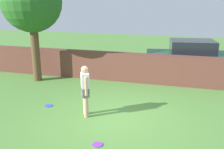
# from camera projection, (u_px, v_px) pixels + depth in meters

# --- Properties ---
(ground_plane) EXTENTS (40.00, 40.00, 0.00)m
(ground_plane) POSITION_uv_depth(u_px,v_px,m) (115.00, 118.00, 7.96)
(ground_plane) COLOR #568C3D
(brick_wall) EXTENTS (11.98, 0.50, 1.26)m
(brick_wall) POSITION_uv_depth(u_px,v_px,m) (105.00, 66.00, 11.78)
(brick_wall) COLOR brown
(brick_wall) RESTS_ON ground
(tree) EXTENTS (2.56, 2.56, 4.73)m
(tree) POSITION_uv_depth(u_px,v_px,m) (32.00, 3.00, 10.82)
(tree) COLOR brown
(tree) RESTS_ON ground
(person) EXTENTS (0.37, 0.48, 1.62)m
(person) POSITION_uv_depth(u_px,v_px,m) (85.00, 89.00, 7.91)
(person) COLOR tan
(person) RESTS_ON ground
(car) EXTENTS (4.40, 2.37, 1.72)m
(car) POSITION_uv_depth(u_px,v_px,m) (191.00, 58.00, 12.21)
(car) COLOR #0C4C2D
(car) RESTS_ON ground
(frisbee_purple) EXTENTS (0.27, 0.27, 0.02)m
(frisbee_purple) POSITION_uv_depth(u_px,v_px,m) (98.00, 145.00, 6.50)
(frisbee_purple) COLOR purple
(frisbee_purple) RESTS_ON ground
(frisbee_blue) EXTENTS (0.27, 0.27, 0.02)m
(frisbee_blue) POSITION_uv_depth(u_px,v_px,m) (49.00, 106.00, 8.89)
(frisbee_blue) COLOR blue
(frisbee_blue) RESTS_ON ground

